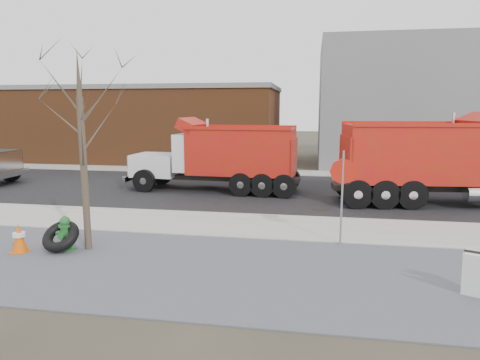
% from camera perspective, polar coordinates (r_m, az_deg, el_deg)
% --- Properties ---
extents(ground, '(120.00, 120.00, 0.00)m').
position_cam_1_polar(ground, '(13.49, -1.91, -6.48)').
color(ground, '#383328').
rests_on(ground, ground).
extents(gravel_verge, '(60.00, 5.00, 0.03)m').
position_cam_1_polar(gravel_verge, '(10.25, -5.93, -11.69)').
color(gravel_verge, slate).
rests_on(gravel_verge, ground).
extents(sidewalk, '(60.00, 2.50, 0.06)m').
position_cam_1_polar(sidewalk, '(13.71, -1.70, -6.08)').
color(sidewalk, '#9E9B93').
rests_on(sidewalk, ground).
extents(curb, '(60.00, 0.15, 0.11)m').
position_cam_1_polar(curb, '(14.94, -0.71, -4.67)').
color(curb, '#9E9B93').
rests_on(curb, ground).
extents(road, '(60.00, 9.40, 0.02)m').
position_cam_1_polar(road, '(19.53, 1.81, -1.43)').
color(road, black).
rests_on(road, ground).
extents(far_sidewalk, '(60.00, 2.00, 0.06)m').
position_cam_1_polar(far_sidewalk, '(25.11, 3.61, 1.04)').
color(far_sidewalk, '#9E9B93').
rests_on(far_sidewalk, ground).
extents(building_grey, '(12.00, 10.00, 8.00)m').
position_cam_1_polar(building_grey, '(31.35, 21.75, 9.36)').
color(building_grey, slate).
rests_on(building_grey, ground).
extents(building_brick, '(20.20, 8.20, 5.30)m').
position_cam_1_polar(building_brick, '(32.29, -13.42, 7.36)').
color(building_brick, brown).
rests_on(building_brick, ground).
extents(bare_tree, '(3.20, 3.20, 5.20)m').
position_cam_1_polar(bare_tree, '(11.67, -20.41, 6.86)').
color(bare_tree, '#382D23').
rests_on(bare_tree, ground).
extents(fire_hydrant, '(0.52, 0.51, 0.93)m').
position_cam_1_polar(fire_hydrant, '(12.25, -22.23, -6.77)').
color(fire_hydrant, '#286930').
rests_on(fire_hydrant, ground).
extents(truck_tire, '(1.03, 0.99, 0.81)m').
position_cam_1_polar(truck_tire, '(12.18, -22.78, -6.92)').
color(truck_tire, black).
rests_on(truck_tire, ground).
extents(stop_sign, '(0.71, 0.06, 2.61)m').
position_cam_1_polar(stop_sign, '(11.78, 13.52, -0.15)').
color(stop_sign, gray).
rests_on(stop_sign, ground).
extents(traffic_cone_near, '(0.41, 0.41, 0.79)m').
position_cam_1_polar(traffic_cone_near, '(12.57, -27.36, -6.89)').
color(traffic_cone_near, '#E25507').
rests_on(traffic_cone_near, ground).
extents(dump_truck_red_a, '(8.83, 3.21, 3.53)m').
position_cam_1_polar(dump_truck_red_a, '(18.29, 25.13, 2.59)').
color(dump_truck_red_a, black).
rests_on(dump_truck_red_a, ground).
extents(dump_truck_red_b, '(7.77, 2.59, 3.27)m').
position_cam_1_polar(dump_truck_red_b, '(19.23, -2.50, 3.38)').
color(dump_truck_red_b, black).
rests_on(dump_truck_red_b, ground).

